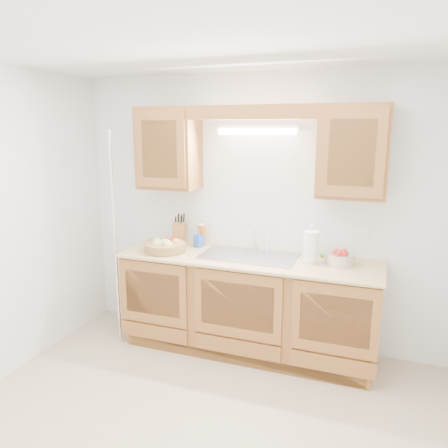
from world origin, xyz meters
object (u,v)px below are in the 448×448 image
at_px(knife_block, 179,233).
at_px(apple_bowl, 340,258).
at_px(fruit_basket, 165,246).
at_px(paper_towel, 311,247).

distance_m(knife_block, apple_bowl, 1.54).
bearing_deg(fruit_basket, paper_towel, 5.82).
distance_m(knife_block, paper_towel, 1.31).
distance_m(paper_towel, apple_bowl, 0.25).
bearing_deg(apple_bowl, knife_block, 175.66).
relative_size(knife_block, apple_bowl, 0.97).
xyz_separation_m(paper_towel, apple_bowl, (0.24, 0.02, -0.08)).
relative_size(fruit_basket, knife_block, 1.26).
xyz_separation_m(fruit_basket, knife_block, (0.01, 0.28, 0.06)).
bearing_deg(paper_towel, fruit_basket, -174.18).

